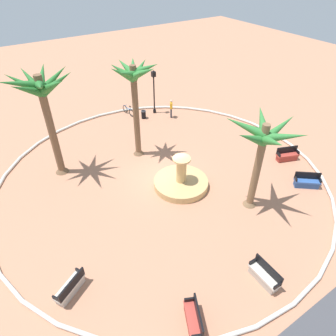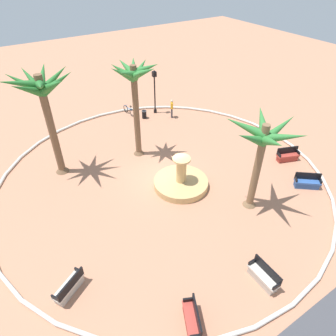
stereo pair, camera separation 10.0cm
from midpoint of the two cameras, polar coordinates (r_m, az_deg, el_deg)
The scene contains 15 objects.
ground_plane at distance 20.35m, azimuth -1.15°, elevation -1.82°, with size 80.00×80.00×0.00m, color tan.
plaza_curb at distance 20.29m, azimuth -1.15°, elevation -1.60°, with size 21.51×21.51×0.20m, color silver.
fountain at distance 19.50m, azimuth 2.31°, elevation -2.67°, with size 3.50×3.50×2.19m.
palm_tree_near_fountain at distance 19.50m, azimuth -22.74°, elevation 12.22°, with size 4.18×4.20×7.06m.
palm_tree_by_curb at distance 16.43m, azimuth 17.29°, elevation 4.44°, with size 4.08×3.87×5.72m.
palm_tree_mid_plaza at distance 20.28m, azimuth -6.61°, elevation 15.45°, with size 3.20×3.28×6.87m.
bench_east at distance 15.46m, azimuth 17.47°, elevation -18.86°, with size 0.54×1.61×1.00m.
bench_west at distance 15.15m, azimuth -18.11°, elevation -20.70°, with size 1.63×1.25×1.00m.
bench_north at distance 13.84m, azimuth 4.60°, elevation -26.66°, with size 1.13×1.66×1.00m.
bench_southeast at distance 23.43m, azimuth 21.39°, elevation 2.16°, with size 1.67×1.02×1.00m.
bench_southwest at distance 21.36m, azimuth 24.54°, elevation -2.44°, with size 1.56×1.39×1.00m.
lamppost at distance 27.61m, azimuth -2.78°, elevation 14.74°, with size 0.32×0.32×3.99m.
trash_bin at distance 27.47m, azimuth -4.73°, elevation 10.06°, with size 0.46×0.46×0.73m.
bicycle_red_frame at distance 28.28m, azimuth -7.60°, elevation 10.67°, with size 0.44×1.71×0.94m.
person_cyclist_helmet at distance 27.29m, azimuth 0.49°, elevation 11.30°, with size 0.34×0.47×1.68m.
Camera 1 is at (8.38, 13.50, 12.71)m, focal length 32.36 mm.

